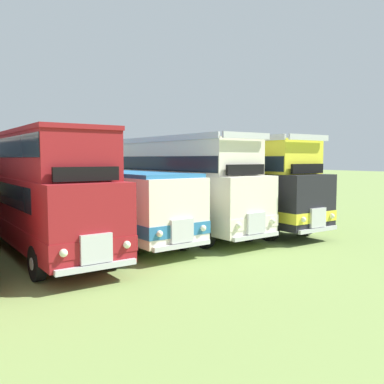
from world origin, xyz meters
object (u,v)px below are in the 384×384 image
(bus_fifth_in_row, at_px, (114,200))
(bus_sixth_in_row, at_px, (176,183))
(bus_fourth_in_row, at_px, (37,186))
(bus_seventh_in_row, at_px, (229,181))

(bus_fifth_in_row, bearing_deg, bus_sixth_in_row, 2.49)
(bus_fifth_in_row, height_order, bus_sixth_in_row, bus_sixth_in_row)
(bus_fifth_in_row, distance_m, bus_sixth_in_row, 3.31)
(bus_fourth_in_row, relative_size, bus_sixth_in_row, 1.08)
(bus_fourth_in_row, xyz_separation_m, bus_sixth_in_row, (6.51, 0.42, -0.12))
(bus_seventh_in_row, bearing_deg, bus_sixth_in_row, -179.11)
(bus_sixth_in_row, relative_size, bus_seventh_in_row, 0.94)
(bus_fourth_in_row, height_order, bus_fifth_in_row, bus_fourth_in_row)
(bus_fourth_in_row, xyz_separation_m, bus_seventh_in_row, (9.77, 0.47, -0.11))
(bus_fourth_in_row, height_order, bus_seventh_in_row, bus_seventh_in_row)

